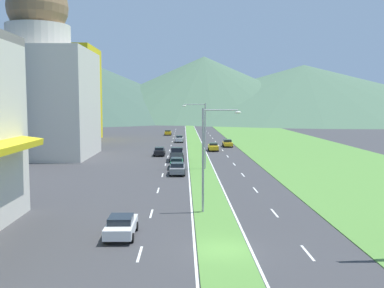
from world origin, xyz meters
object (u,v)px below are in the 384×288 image
Objects in this scene: street_lamp_near at (208,152)px; car_3 at (121,226)px; street_lamp_mid at (203,131)px; car_6 at (227,143)px; car_4 at (177,168)px; car_5 at (177,163)px; car_7 at (168,133)px; car_8 at (160,151)px; car_1 at (179,139)px; pickup_truck_0 at (177,155)px; car_2 at (213,147)px.

street_lamp_near is 10.04m from car_3.
car_6 is (6.57, 31.09, -4.48)m from street_lamp_mid.
street_lamp_near is at bearing -171.90° from car_4.
car_5 is at bearing 1.68° from car_4.
car_4 is at bearing -15.69° from car_6.
car_8 is (0.23, -48.52, 0.01)m from car_7.
street_lamp_near is 1.82× the size of car_6.
street_lamp_mid is 2.19× the size of car_1.
car_3 is 46.45m from car_8.
street_lamp_near reaches higher than pickup_truck_0.
car_4 is 1.08× the size of car_7.
car_4 reaches higher than car_7.
car_1 is 40.58m from car_5.
pickup_truck_0 is at bearing 112.33° from street_lamp_mid.
street_lamp_near reaches higher than car_1.
car_5 is at bearing -176.89° from car_7.
car_3 is 0.96× the size of car_4.
car_1 is 14.61m from car_6.
car_3 is at bearing 177.38° from car_1.
street_lamp_mid is at bearing -11.93° from car_6.
car_2 is at bearing -160.16° from car_1.
car_7 is 48.53m from car_8.
car_2 is 12.27m from car_8.
car_5 is (-3.56, 1.03, -4.48)m from street_lamp_mid.
pickup_truck_0 is (3.11, -6.98, 0.22)m from car_8.
street_lamp_mid is 2.06× the size of car_3.
street_lamp_mid is 10.53m from pickup_truck_0.
car_1 is 0.87× the size of car_6.
pickup_truck_0 is (-10.23, -22.18, 0.22)m from car_6.
car_5 reaches higher than car_3.
street_lamp_near reaches higher than car_5.
car_2 is 0.91× the size of car_6.
car_2 reaches higher than car_8.
car_7 is at bearing 8.57° from car_1.
car_3 is at bearing -10.46° from car_2.
car_4 is 68.92m from car_7.
car_1 is 32.70m from pickup_truck_0.
car_1 reaches higher than car_5.
car_8 is 7.64m from pickup_truck_0.
car_1 reaches higher than car_4.
street_lamp_mid reaches higher than car_8.
car_4 is at bearing -7.54° from car_3.
car_2 is at bearing -10.46° from car_3.
street_lamp_mid is 17.84m from car_8.
car_2 is 0.94× the size of car_8.
car_4 is at bearing -179.80° from car_1.
car_2 is at bearing 85.54° from street_lamp_near.
car_5 is (-0.16, 5.44, -0.01)m from car_4.
street_lamp_mid is 2.13× the size of car_7.
pickup_truck_0 is at bearing -4.64° from car_3.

